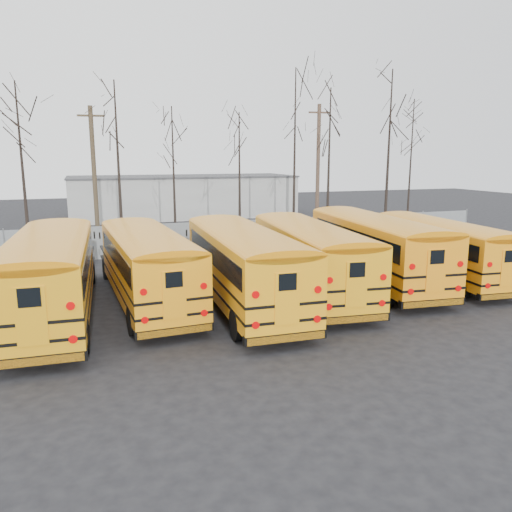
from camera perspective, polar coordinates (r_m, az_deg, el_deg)
name	(u,v)px	position (r m, az deg, el deg)	size (l,w,h in m)	color
ground	(284,303)	(21.04, 3.17, -5.41)	(120.00, 120.00, 0.00)	black
fence	(213,237)	(31.98, -4.98, 2.20)	(40.00, 0.04, 2.00)	gray
distant_building	(183,197)	(51.70, -8.32, 6.72)	(22.00, 8.00, 4.00)	#B7B7B1
bus_a	(51,269)	(20.00, -22.42, -1.35)	(3.29, 12.08, 3.35)	black
bus_b	(146,260)	(21.00, -12.44, -0.46)	(3.22, 11.47, 3.18)	black
bus_c	(242,260)	(20.19, -1.64, -0.42)	(3.16, 11.94, 3.31)	black
bus_d	(308,252)	(22.13, 5.94, 0.45)	(3.84, 11.77, 3.24)	black
bus_e	(373,243)	(24.64, 13.20, 1.46)	(3.90, 12.14, 3.34)	black
bus_f	(439,244)	(26.34, 20.20, 1.28)	(3.44, 10.99, 3.03)	black
utility_pole_left	(94,178)	(33.79, -17.98, 8.49)	(1.63, 0.28, 9.14)	#453827
utility_pole_right	(318,165)	(43.48, 7.09, 10.26)	(1.84, 0.32, 10.33)	#503B2D
tree_2	(23,172)	(32.49, -25.10, 8.65)	(0.26, 0.26, 10.26)	black
tree_3	(119,168)	(33.09, -15.44, 9.67)	(0.26, 0.26, 10.65)	black
tree_4	(174,176)	(35.90, -9.39, 9.04)	(0.26, 0.26, 9.42)	black
tree_5	(240,178)	(36.01, -1.90, 8.91)	(0.26, 0.26, 9.07)	black
tree_6	(295,155)	(37.37, 4.43, 11.41)	(0.26, 0.26, 12.24)	black
tree_7	(329,164)	(38.23, 8.32, 10.35)	(0.26, 0.26, 10.95)	black
tree_8	(388,155)	(39.74, 14.89, 11.13)	(0.26, 0.26, 12.34)	black
tree_9	(410,165)	(45.01, 17.24, 9.96)	(0.26, 0.26, 10.72)	black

